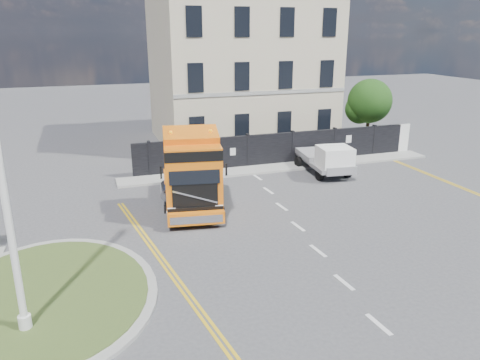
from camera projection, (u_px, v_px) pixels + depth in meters
name	position (u px, v px, depth m)	size (l,w,h in m)	color
ground	(230.00, 232.00, 19.69)	(120.00, 120.00, 0.00)	#424244
traffic_island	(48.00, 295.00, 14.81)	(6.80, 6.80, 0.17)	gray
hoarding_fence	(286.00, 148.00, 29.50)	(18.80, 0.25, 2.00)	black
georgian_building	(239.00, 63.00, 34.64)	(12.30, 10.30, 12.80)	#C3B39B
tree	(367.00, 103.00, 34.07)	(3.20, 3.20, 4.80)	#382619
pavement_far	(283.00, 167.00, 28.81)	(20.00, 1.60, 0.12)	gray
truck	(192.00, 176.00, 21.37)	(3.37, 6.74, 3.86)	black
flatbed_pickup	(330.00, 160.00, 26.90)	(2.31, 4.68, 1.87)	gray
lamppost_island	(1.00, 175.00, 11.71)	(0.27, 0.55, 8.88)	silver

